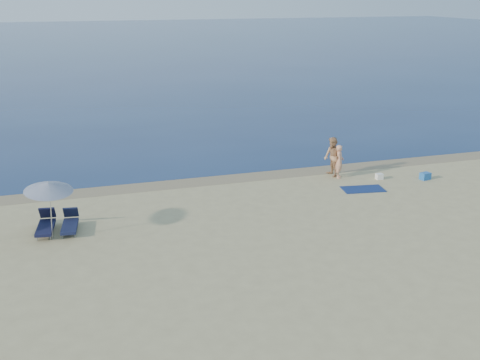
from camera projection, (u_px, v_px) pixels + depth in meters
name	position (u px, v px, depth m)	size (l,w,h in m)	color
sea	(100.00, 44.00, 102.98)	(240.00, 160.00, 0.01)	#0C204A
wet_sand_strip	(250.00, 176.00, 29.79)	(240.00, 1.60, 0.00)	#847254
person_left	(339.00, 161.00, 29.38)	(0.60, 0.39, 1.65)	tan
person_right	(332.00, 157.00, 29.59)	(0.95, 0.74, 1.96)	tan
beach_towel	(363.00, 189.00, 27.86)	(1.91, 1.06, 0.03)	#102051
white_bag	(379.00, 176.00, 29.33)	(0.32, 0.28, 0.28)	white
blue_cooler	(425.00, 176.00, 29.28)	(0.48, 0.34, 0.34)	blue
umbrella_near	(48.00, 187.00, 21.86)	(2.28, 2.29, 2.31)	silver
lounger_left	(46.00, 225.00, 22.87)	(0.83, 1.90, 0.81)	#121533
lounger_right	(70.00, 224.00, 23.04)	(0.79, 1.79, 0.76)	#151A39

